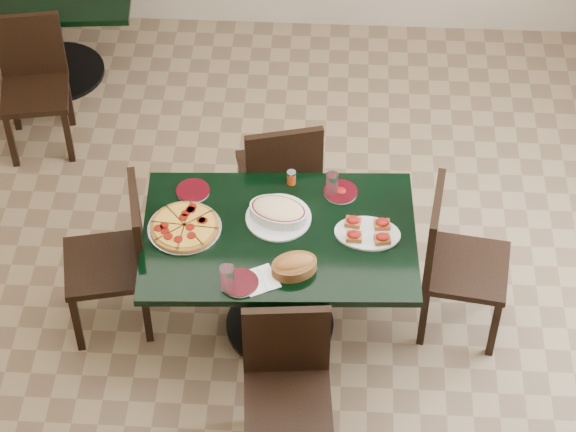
# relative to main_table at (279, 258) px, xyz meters

# --- Properties ---
(floor) EXTENTS (5.50, 5.50, 0.00)m
(floor) POSITION_rel_main_table_xyz_m (-0.07, 0.07, -0.57)
(floor) COLOR olive
(floor) RESTS_ON ground
(main_table) EXTENTS (1.44, 0.96, 0.75)m
(main_table) POSITION_rel_main_table_xyz_m (0.00, 0.00, 0.00)
(main_table) COLOR black
(main_table) RESTS_ON floor
(back_table) EXTENTS (1.25, 0.96, 0.75)m
(back_table) POSITION_rel_main_table_xyz_m (-1.67, 2.14, -0.04)
(back_table) COLOR black
(back_table) RESTS_ON floor
(chair_far) EXTENTS (0.52, 0.52, 0.92)m
(chair_far) POSITION_rel_main_table_xyz_m (-0.03, 0.68, -0.05)
(chair_far) COLOR black
(chair_far) RESTS_ON floor
(chair_near) EXTENTS (0.45, 0.45, 0.90)m
(chair_near) POSITION_rel_main_table_xyz_m (0.08, -0.72, -0.07)
(chair_near) COLOR black
(chair_near) RESTS_ON floor
(chair_right) EXTENTS (0.50, 0.50, 0.94)m
(chair_right) POSITION_rel_main_table_xyz_m (0.90, 0.10, -0.04)
(chair_right) COLOR black
(chair_right) RESTS_ON floor
(chair_left) EXTENTS (0.51, 0.51, 0.93)m
(chair_left) POSITION_rel_main_table_xyz_m (-0.85, 0.03, -0.05)
(chair_left) COLOR black
(chair_left) RESTS_ON floor
(back_chair_near) EXTENTS (0.48, 0.48, 0.88)m
(back_chair_near) POSITION_rel_main_table_xyz_m (-1.63, 1.50, -0.07)
(back_chair_near) COLOR black
(back_chair_near) RESTS_ON floor
(pepperoni_pizza) EXTENTS (0.38, 0.38, 0.04)m
(pepperoni_pizza) POSITION_rel_main_table_xyz_m (-0.48, 0.01, 0.20)
(pepperoni_pizza) COLOR #AFAEB5
(pepperoni_pizza) RESTS_ON main_table
(lasagna_casserole) EXTENTS (0.35, 0.34, 0.09)m
(lasagna_casserole) POSITION_rel_main_table_xyz_m (-0.01, 0.11, 0.23)
(lasagna_casserole) COLOR silver
(lasagna_casserole) RESTS_ON main_table
(bread_basket) EXTENTS (0.27, 0.23, 0.10)m
(bread_basket) POSITION_rel_main_table_xyz_m (0.09, -0.25, 0.22)
(bread_basket) COLOR brown
(bread_basket) RESTS_ON main_table
(bruschetta_platter) EXTENTS (0.36, 0.27, 0.05)m
(bruschetta_platter) POSITION_rel_main_table_xyz_m (0.45, 0.02, 0.21)
(bruschetta_platter) COLOR silver
(bruschetta_platter) RESTS_ON main_table
(side_plate_near) EXTENTS (0.18, 0.18, 0.02)m
(side_plate_near) POSITION_rel_main_table_xyz_m (-0.17, -0.34, 0.19)
(side_plate_near) COLOR silver
(side_plate_near) RESTS_ON main_table
(side_plate_far_r) EXTENTS (0.18, 0.18, 0.03)m
(side_plate_far_r) POSITION_rel_main_table_xyz_m (0.31, 0.31, 0.19)
(side_plate_far_r) COLOR silver
(side_plate_far_r) RESTS_ON main_table
(side_plate_far_l) EXTENTS (0.18, 0.18, 0.02)m
(side_plate_far_l) POSITION_rel_main_table_xyz_m (-0.47, 0.28, 0.19)
(side_plate_far_l) COLOR silver
(side_plate_far_l) RESTS_ON main_table
(napkin_setting) EXTENTS (0.22, 0.22, 0.01)m
(napkin_setting) POSITION_rel_main_table_xyz_m (-0.08, -0.32, 0.18)
(napkin_setting) COLOR white
(napkin_setting) RESTS_ON main_table
(water_glass_a) EXTENTS (0.06, 0.06, 0.14)m
(water_glass_a) POSITION_rel_main_table_xyz_m (0.26, 0.30, 0.25)
(water_glass_a) COLOR white
(water_glass_a) RESTS_ON main_table
(water_glass_b) EXTENTS (0.07, 0.07, 0.15)m
(water_glass_b) POSITION_rel_main_table_xyz_m (-0.23, -0.38, 0.26)
(water_glass_b) COLOR white
(water_glass_b) RESTS_ON main_table
(pepper_shaker) EXTENTS (0.05, 0.05, 0.08)m
(pepper_shaker) POSITION_rel_main_table_xyz_m (0.04, 0.37, 0.22)
(pepper_shaker) COLOR #AD3712
(pepper_shaker) RESTS_ON main_table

